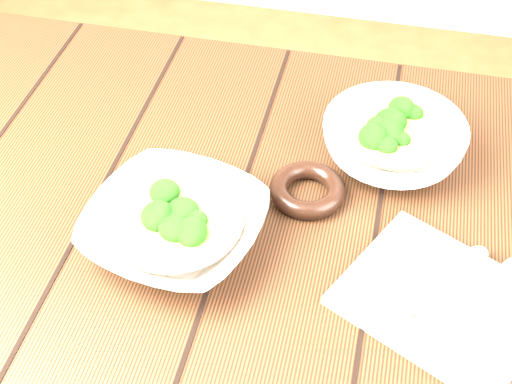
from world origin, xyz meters
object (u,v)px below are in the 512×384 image
at_px(soup_bowl_front, 175,226).
at_px(soup_bowl_back, 393,141).
at_px(trivet, 307,190).
at_px(table, 250,262).
at_px(napkin, 441,301).

relative_size(soup_bowl_front, soup_bowl_back, 1.08).
distance_m(soup_bowl_front, trivet, 0.20).
bearing_deg(soup_bowl_back, table, -141.00).
relative_size(table, napkin, 5.14).
bearing_deg(table, soup_bowl_front, -136.13).
relative_size(soup_bowl_back, trivet, 2.32).
distance_m(table, soup_bowl_back, 0.28).
bearing_deg(table, trivet, 29.72).
height_order(table, soup_bowl_front, soup_bowl_front).
relative_size(soup_bowl_back, napkin, 1.08).
height_order(soup_bowl_front, soup_bowl_back, soup_bowl_back).
distance_m(soup_bowl_back, trivet, 0.15).
bearing_deg(napkin, table, -174.59).
height_order(table, napkin, napkin).
height_order(soup_bowl_front, napkin, soup_bowl_front).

